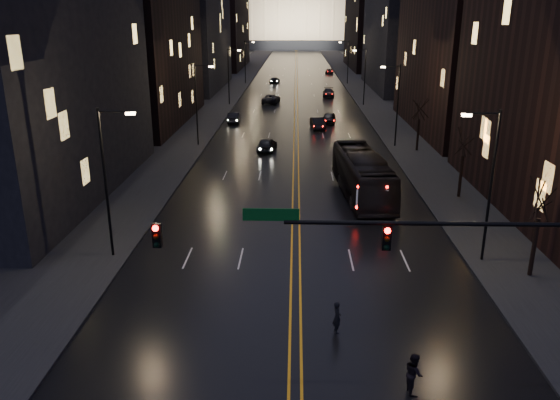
# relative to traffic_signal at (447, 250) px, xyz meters

# --- Properties ---
(ground) EXTENTS (900.00, 900.00, 0.00)m
(ground) POSITION_rel_traffic_signal_xyz_m (-5.91, 0.00, -5.10)
(ground) COLOR black
(ground) RESTS_ON ground
(road) EXTENTS (20.00, 320.00, 0.02)m
(road) POSITION_rel_traffic_signal_xyz_m (-5.91, 130.00, -5.09)
(road) COLOR black
(road) RESTS_ON ground
(sidewalk_left) EXTENTS (8.00, 320.00, 0.16)m
(sidewalk_left) POSITION_rel_traffic_signal_xyz_m (-19.91, 130.00, -5.02)
(sidewalk_left) COLOR black
(sidewalk_left) RESTS_ON ground
(sidewalk_right) EXTENTS (8.00, 320.00, 0.16)m
(sidewalk_right) POSITION_rel_traffic_signal_xyz_m (8.09, 130.00, -5.02)
(sidewalk_right) COLOR black
(sidewalk_right) RESTS_ON ground
(center_line) EXTENTS (0.62, 320.00, 0.01)m
(center_line) POSITION_rel_traffic_signal_xyz_m (-5.91, 130.00, -5.08)
(center_line) COLOR orange
(center_line) RESTS_ON road
(building_left_near) EXTENTS (12.00, 28.00, 22.00)m
(building_left_near) POSITION_rel_traffic_signal_xyz_m (-26.91, 22.00, 5.90)
(building_left_near) COLOR black
(building_left_near) RESTS_ON ground
(building_left_mid) EXTENTS (12.00, 30.00, 28.00)m
(building_left_mid) POSITION_rel_traffic_signal_xyz_m (-26.91, 54.00, 8.90)
(building_left_mid) COLOR black
(building_left_mid) RESTS_ON ground
(building_left_far) EXTENTS (12.00, 34.00, 20.00)m
(building_left_far) POSITION_rel_traffic_signal_xyz_m (-26.91, 92.00, 4.90)
(building_left_far) COLOR black
(building_left_far) RESTS_ON ground
(building_left_dist) EXTENTS (12.00, 40.00, 24.00)m
(building_left_dist) POSITION_rel_traffic_signal_xyz_m (-26.91, 140.00, 6.90)
(building_left_dist) COLOR black
(building_left_dist) RESTS_ON ground
(building_right_mid) EXTENTS (12.00, 34.00, 26.00)m
(building_right_mid) POSITION_rel_traffic_signal_xyz_m (15.09, 92.00, 7.90)
(building_right_mid) COLOR black
(building_right_mid) RESTS_ON ground
(building_right_dist) EXTENTS (12.00, 40.00, 22.00)m
(building_right_dist) POSITION_rel_traffic_signal_xyz_m (15.09, 140.00, 5.90)
(building_right_dist) COLOR black
(building_right_dist) RESTS_ON ground
(capitol) EXTENTS (90.00, 50.00, 58.50)m
(capitol) POSITION_rel_traffic_signal_xyz_m (-5.91, 250.00, 12.05)
(capitol) COLOR black
(capitol) RESTS_ON ground
(traffic_signal) EXTENTS (17.29, 0.45, 7.00)m
(traffic_signal) POSITION_rel_traffic_signal_xyz_m (0.00, 0.00, 0.00)
(traffic_signal) COLOR black
(traffic_signal) RESTS_ON ground
(streetlamp_right_near) EXTENTS (2.13, 0.25, 9.00)m
(streetlamp_right_near) POSITION_rel_traffic_signal_xyz_m (4.91, 10.00, -0.02)
(streetlamp_right_near) COLOR black
(streetlamp_right_near) RESTS_ON ground
(streetlamp_left_near) EXTENTS (2.13, 0.25, 9.00)m
(streetlamp_left_near) POSITION_rel_traffic_signal_xyz_m (-16.72, 10.00, -0.02)
(streetlamp_left_near) COLOR black
(streetlamp_left_near) RESTS_ON ground
(streetlamp_right_mid) EXTENTS (2.13, 0.25, 9.00)m
(streetlamp_right_mid) POSITION_rel_traffic_signal_xyz_m (4.91, 40.00, -0.02)
(streetlamp_right_mid) COLOR black
(streetlamp_right_mid) RESTS_ON ground
(streetlamp_left_mid) EXTENTS (2.13, 0.25, 9.00)m
(streetlamp_left_mid) POSITION_rel_traffic_signal_xyz_m (-16.72, 40.00, -0.02)
(streetlamp_left_mid) COLOR black
(streetlamp_left_mid) RESTS_ON ground
(streetlamp_right_far) EXTENTS (2.13, 0.25, 9.00)m
(streetlamp_right_far) POSITION_rel_traffic_signal_xyz_m (4.91, 70.00, -0.02)
(streetlamp_right_far) COLOR black
(streetlamp_right_far) RESTS_ON ground
(streetlamp_left_far) EXTENTS (2.13, 0.25, 9.00)m
(streetlamp_left_far) POSITION_rel_traffic_signal_xyz_m (-16.72, 70.00, -0.02)
(streetlamp_left_far) COLOR black
(streetlamp_left_far) RESTS_ON ground
(streetlamp_right_dist) EXTENTS (2.13, 0.25, 9.00)m
(streetlamp_right_dist) POSITION_rel_traffic_signal_xyz_m (4.91, 100.00, -0.02)
(streetlamp_right_dist) COLOR black
(streetlamp_right_dist) RESTS_ON ground
(streetlamp_left_dist) EXTENTS (2.13, 0.25, 9.00)m
(streetlamp_left_dist) POSITION_rel_traffic_signal_xyz_m (-16.72, 100.00, -0.02)
(streetlamp_left_dist) COLOR black
(streetlamp_left_dist) RESTS_ON ground
(tree_right_near) EXTENTS (2.40, 2.40, 6.65)m
(tree_right_near) POSITION_rel_traffic_signal_xyz_m (7.09, 8.00, -0.58)
(tree_right_near) COLOR black
(tree_right_near) RESTS_ON ground
(tree_right_mid) EXTENTS (2.40, 2.40, 6.65)m
(tree_right_mid) POSITION_rel_traffic_signal_xyz_m (7.09, 22.00, -0.58)
(tree_right_mid) COLOR black
(tree_right_mid) RESTS_ON ground
(tree_right_far) EXTENTS (2.40, 2.40, 6.65)m
(tree_right_far) POSITION_rel_traffic_signal_xyz_m (7.09, 38.00, -0.58)
(tree_right_far) COLOR black
(tree_right_far) RESTS_ON ground
(bus) EXTENTS (3.99, 12.86, 3.53)m
(bus) POSITION_rel_traffic_signal_xyz_m (-0.61, 22.42, -3.34)
(bus) COLOR black
(bus) RESTS_ON ground
(oncoming_car_a) EXTENTS (2.26, 4.52, 1.48)m
(oncoming_car_a) POSITION_rel_traffic_signal_xyz_m (-9.06, 37.72, -4.36)
(oncoming_car_a) COLOR black
(oncoming_car_a) RESTS_ON ground
(oncoming_car_b) EXTENTS (1.72, 4.52, 1.47)m
(oncoming_car_b) POSITION_rel_traffic_signal_xyz_m (-14.41, 54.27, -4.37)
(oncoming_car_b) COLOR black
(oncoming_car_b) RESTS_ON ground
(oncoming_car_c) EXTENTS (3.19, 5.67, 1.50)m
(oncoming_car_c) POSITION_rel_traffic_signal_xyz_m (-10.12, 72.37, -4.36)
(oncoming_car_c) COLOR black
(oncoming_car_c) RESTS_ON ground
(oncoming_car_d) EXTENTS (2.30, 4.63, 1.29)m
(oncoming_car_d) POSITION_rel_traffic_signal_xyz_m (-10.66, 101.55, -4.46)
(oncoming_car_d) COLOR black
(oncoming_car_d) RESTS_ON ground
(receding_car_a) EXTENTS (2.05, 4.53, 1.44)m
(receding_car_a) POSITION_rel_traffic_signal_xyz_m (-3.11, 50.19, -4.38)
(receding_car_a) COLOR black
(receding_car_a) RESTS_ON ground
(receding_car_b) EXTENTS (2.26, 4.54, 1.49)m
(receding_car_b) POSITION_rel_traffic_signal_xyz_m (-1.47, 54.17, -4.36)
(receding_car_b) COLOR black
(receding_car_b) RESTS_ON ground
(receding_car_c) EXTENTS (2.31, 5.16, 1.47)m
(receding_car_c) POSITION_rel_traffic_signal_xyz_m (-0.05, 80.28, -4.37)
(receding_car_c) COLOR black
(receding_car_c) RESTS_ON ground
(receding_car_d) EXTENTS (2.40, 4.55, 1.22)m
(receding_car_d) POSITION_rel_traffic_signal_xyz_m (2.59, 123.36, -4.49)
(receding_car_d) COLOR black
(receding_car_d) RESTS_ON ground
(pedestrian_a) EXTENTS (0.50, 0.64, 1.55)m
(pedestrian_a) POSITION_rel_traffic_signal_xyz_m (-4.02, 2.12, -4.33)
(pedestrian_a) COLOR black
(pedestrian_a) RESTS_ON ground
(pedestrian_b) EXTENTS (0.54, 0.87, 1.69)m
(pedestrian_b) POSITION_rel_traffic_signal_xyz_m (-1.38, -2.00, -4.26)
(pedestrian_b) COLOR black
(pedestrian_b) RESTS_ON ground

